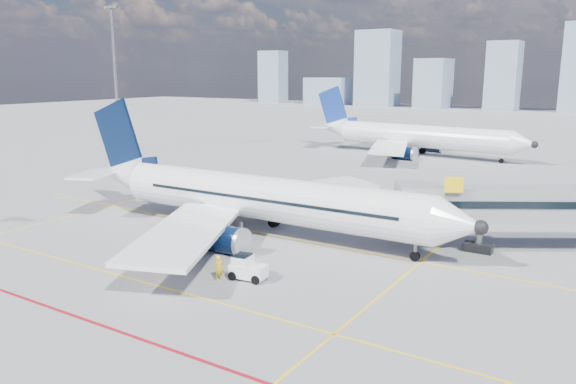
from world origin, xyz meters
name	(u,v)px	position (x,y,z in m)	size (l,w,h in m)	color
ground	(207,259)	(0.00, 0.00, 0.00)	(420.00, 420.00, 0.00)	gray
apron_markings	(165,273)	(-0.58, -3.91, 0.01)	(90.00, 35.12, 0.01)	yellow
floodlight_mast_nw	(115,74)	(-55.00, 40.00, 13.59)	(3.20, 0.61, 25.45)	slate
distant_skyline	(567,75)	(2.91, 190.00, 12.77)	(244.44, 15.11, 31.79)	#778CA5
main_aircraft	(251,197)	(-1.45, 7.77, 3.22)	(39.72, 34.61, 11.57)	white
second_aircraft	(413,136)	(-6.04, 61.25, 3.22)	(39.84, 34.67, 11.65)	white
baggage_tug	(247,268)	(5.03, -1.77, 0.82)	(2.63, 1.78, 1.72)	white
cargo_dolly	(166,253)	(-1.66, -2.66, 0.97)	(3.37, 1.80, 1.77)	black
belt_loader	(174,234)	(-5.35, 2.00, 0.62)	(5.86, 3.29, 2.39)	black
ramp_worker	(219,268)	(3.59, -2.96, 0.87)	(0.64, 0.42, 1.75)	gold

